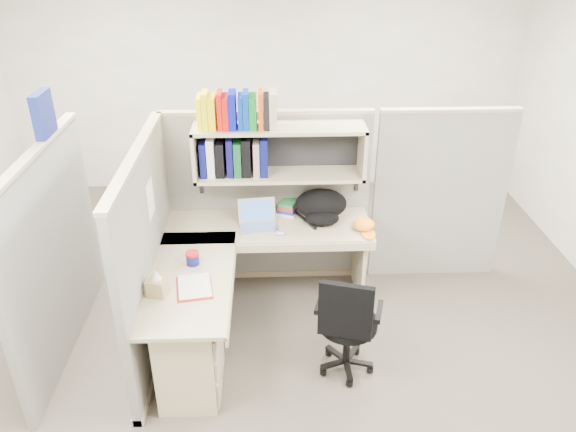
{
  "coord_description": "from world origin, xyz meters",
  "views": [
    {
      "loc": [
        0.01,
        -3.6,
        3.03
      ],
      "look_at": [
        0.15,
        0.25,
        0.98
      ],
      "focal_mm": 35.0,
      "sensor_mm": 36.0,
      "label": 1
    }
  ],
  "objects_px": {
    "desk": "(214,316)",
    "snack_canister": "(193,258)",
    "laptop": "(258,216)",
    "backpack": "(322,207)",
    "task_chair": "(347,339)"
  },
  "relations": [
    {
      "from": "desk",
      "to": "backpack",
      "type": "height_order",
      "value": "backpack"
    },
    {
      "from": "backpack",
      "to": "desk",
      "type": "bearing_deg",
      "value": -143.41
    },
    {
      "from": "laptop",
      "to": "desk",
      "type": "bearing_deg",
      "value": -118.99
    },
    {
      "from": "laptop",
      "to": "snack_canister",
      "type": "bearing_deg",
      "value": -138.97
    },
    {
      "from": "desk",
      "to": "snack_canister",
      "type": "height_order",
      "value": "snack_canister"
    },
    {
      "from": "snack_canister",
      "to": "task_chair",
      "type": "relative_size",
      "value": 0.11
    },
    {
      "from": "laptop",
      "to": "snack_canister",
      "type": "height_order",
      "value": "laptop"
    },
    {
      "from": "backpack",
      "to": "task_chair",
      "type": "bearing_deg",
      "value": -94.72
    },
    {
      "from": "desk",
      "to": "snack_canister",
      "type": "relative_size",
      "value": 16.96
    },
    {
      "from": "laptop",
      "to": "task_chair",
      "type": "height_order",
      "value": "laptop"
    },
    {
      "from": "snack_canister",
      "to": "task_chair",
      "type": "xyz_separation_m",
      "value": [
        1.13,
        -0.41,
        -0.46
      ]
    },
    {
      "from": "desk",
      "to": "task_chair",
      "type": "height_order",
      "value": "task_chair"
    },
    {
      "from": "snack_canister",
      "to": "task_chair",
      "type": "height_order",
      "value": "task_chair"
    },
    {
      "from": "task_chair",
      "to": "laptop",
      "type": "bearing_deg",
      "value": 123.81
    },
    {
      "from": "laptop",
      "to": "snack_canister",
      "type": "relative_size",
      "value": 3.05
    }
  ]
}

